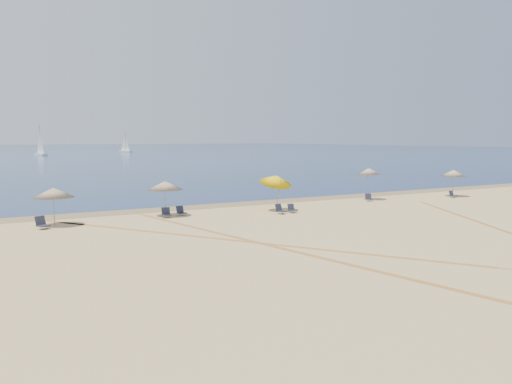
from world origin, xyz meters
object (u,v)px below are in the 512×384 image
chair_6 (292,209)px  chair_5 (280,209)px  umbrella_1 (53,193)px  chair_7 (369,198)px  umbrella_2 (165,185)px  sailboat_3 (125,145)px  chair_8 (452,195)px  chair_2 (42,223)px  umbrella_4 (369,171)px  umbrella_3 (276,179)px  umbrella_5 (453,173)px  chair_4 (181,211)px  chair_3 (166,213)px  sailboat_0 (40,146)px

chair_6 → chair_5: bearing=-177.1°
umbrella_1 → chair_7: bearing=-0.1°
umbrella_2 → sailboat_3: sailboat_3 is taller
chair_6 → chair_8: (16.84, 0.74, -0.00)m
chair_2 → chair_7: chair_2 is taller
umbrella_4 → umbrella_1: bearing=-178.2°
chair_6 → chair_7: 9.32m
umbrella_4 → chair_8: bearing=-19.1°
sailboat_3 → umbrella_3: bearing=-130.9°
umbrella_5 → chair_4: bearing=177.3°
umbrella_5 → sailboat_3: (17.05, 157.36, 0.37)m
chair_3 → chair_2: bearing=-167.0°
chair_3 → chair_8: 25.05m
umbrella_5 → chair_6: umbrella_5 is taller
umbrella_5 → chair_8: size_ratio=3.93×
umbrella_4 → chair_3: bearing=-176.4°
chair_4 → chair_8: chair_4 is taller
chair_7 → sailboat_3: bearing=105.2°
chair_6 → chair_7: (9.00, 2.41, 0.00)m
umbrella_4 → chair_3: 18.00m
umbrella_3 → umbrella_4: size_ratio=1.05×
chair_3 → sailboat_0: 131.99m
sailboat_0 → chair_6: bearing=-105.8°
umbrella_2 → chair_7: umbrella_2 is taller
chair_5 → umbrella_3: bearing=54.5°
umbrella_5 → chair_6: (-17.65, -1.38, -1.75)m
umbrella_2 → chair_8: size_ratio=3.88×
umbrella_5 → chair_2: size_ratio=2.69×
umbrella_4 → chair_5: bearing=-162.9°
umbrella_1 → chair_5: 14.15m
umbrella_4 → umbrella_3: bearing=-169.3°
umbrella_1 → chair_3: 6.85m
umbrella_5 → chair_5: 18.76m
chair_2 → chair_5: chair_2 is taller
umbrella_3 → umbrella_2: bearing=168.5°
chair_7 → sailboat_0: size_ratio=0.08×
chair_2 → chair_3: chair_2 is taller
umbrella_1 → chair_4: umbrella_1 is taller
umbrella_4 → chair_7: (-0.68, -0.81, -2.05)m
chair_2 → chair_3: (7.45, 0.52, -0.03)m
chair_4 → umbrella_4: bearing=-5.7°
chair_5 → chair_7: (9.99, 2.46, -0.02)m
chair_4 → sailboat_3: (41.69, 156.20, 2.11)m
sailboat_0 → umbrella_1: bearing=-112.2°
umbrella_2 → chair_5: bearing=-22.5°
umbrella_5 → chair_6: bearing=-175.5°
chair_8 → chair_4: bearing=172.3°
umbrella_2 → umbrella_4: size_ratio=0.87×
umbrella_2 → chair_3: 1.86m
sailboat_0 → umbrella_5: bearing=-98.2°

